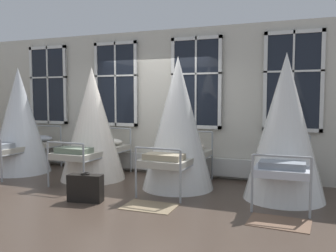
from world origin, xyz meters
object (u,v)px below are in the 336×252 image
cot_second (93,125)px  cot_fourth (285,128)px  cot_first (19,122)px  suitcase_dark (85,188)px  cot_third (178,125)px

cot_second → cot_fourth: cot_fourth is taller
cot_first → suitcase_dark: 3.19m
cot_second → cot_fourth: size_ratio=0.95×
cot_fourth → cot_second: bearing=87.0°
cot_first → cot_third: 3.77m
cot_third → cot_fourth: cot_third is taller
cot_second → suitcase_dark: size_ratio=3.88×
cot_first → cot_fourth: (5.65, -0.06, 0.04)m
cot_first → cot_third: cot_third is taller
cot_first → cot_second: cot_first is taller
suitcase_dark → cot_third: bearing=42.5°
cot_second → cot_third: cot_third is taller
cot_first → suitcase_dark: bearing=-116.7°
cot_fourth → suitcase_dark: bearing=113.3°
cot_second → cot_third: 1.88m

